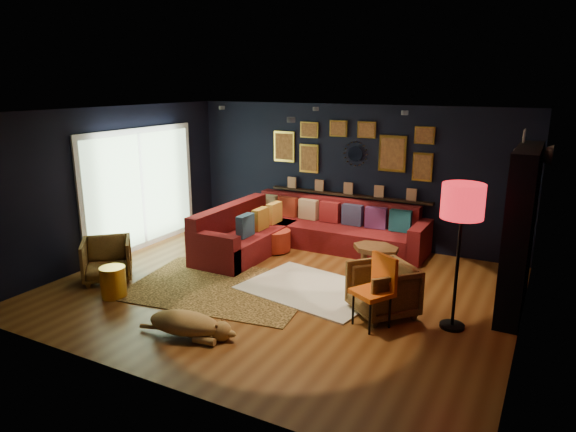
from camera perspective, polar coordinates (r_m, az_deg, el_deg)
The scene contains 20 objects.
floor at distance 7.72m, azimuth -0.88°, elevation -8.13°, with size 6.50×6.50×0.00m, color brown.
room_walls at distance 7.25m, azimuth -0.93°, elevation 3.55°, with size 6.50×6.50×6.50m.
sectional at distance 9.39m, azimuth 1.16°, elevation -1.84°, with size 3.41×2.69×0.86m.
ledge at distance 9.77m, azimuth 6.72°, elevation 2.34°, with size 3.20×0.12×0.04m, color black.
gallery_wall at distance 9.66m, azimuth 6.89°, elevation 7.54°, with size 3.15×0.04×1.02m.
sunburst_mirror at distance 9.63m, azimuth 7.51°, elevation 6.86°, with size 0.47×0.16×0.47m.
fireplace at distance 7.40m, azimuth 24.24°, elevation -2.10°, with size 0.31×1.60×2.20m.
deer_head at distance 7.69m, azimuth 25.68°, elevation 6.21°, with size 0.50×0.28×0.45m.
sliding_door at distance 9.72m, azimuth -15.99°, elevation 2.89°, with size 0.06×2.80×2.20m.
ceiling_spots at distance 7.83m, azimuth 1.93°, elevation 11.52°, with size 3.30×2.50×0.06m.
shag_rug at distance 7.70m, azimuth 2.71°, elevation -8.10°, with size 1.96×1.42×0.03m, color white.
leopard_rug at distance 7.83m, azimuth -7.35°, elevation -7.85°, with size 2.67×1.91×0.02m, color #C08C47.
coffee_table at distance 8.43m, azimuth 9.73°, elevation -3.86°, with size 0.89×0.73×0.39m.
pouf at distance 9.30m, azimuth -1.47°, elevation -2.70°, with size 0.57×0.57×0.37m, color #A52B1B.
armchair_left at distance 8.42m, azimuth -19.49°, elevation -4.38°, with size 0.71×0.66×0.73m, color #A57032.
armchair_right at distance 6.90m, azimuth 10.49°, elevation -7.79°, with size 0.75×0.70×0.77m, color #A57032.
gold_stool at distance 7.79m, azimuth -18.84°, elevation -6.96°, with size 0.36×0.36×0.45m, color gold.
orange_chair at distance 6.55m, azimuth 9.88°, elevation -7.56°, with size 0.59×0.59×0.91m.
floor_lamp at distance 6.41m, azimuth 18.82°, elevation 0.96°, with size 0.51×0.51×1.84m.
dog at distance 6.44m, azimuth -11.46°, elevation -11.16°, with size 1.27×0.62×0.40m, color #B88F47, non-canonical shape.
Camera 1 is at (3.45, -6.22, 3.00)m, focal length 32.00 mm.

